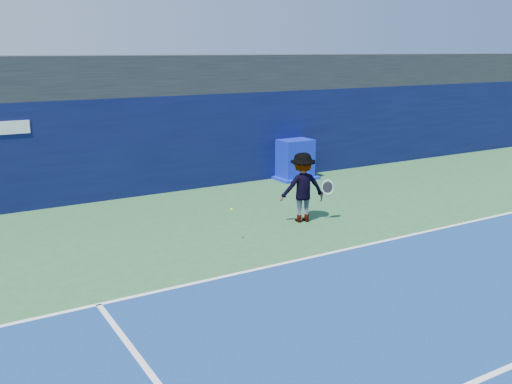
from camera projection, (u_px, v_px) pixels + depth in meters
ground at (430, 306)px, 10.00m from camera, size 80.00×80.00×0.00m
baseline at (325, 254)px, 12.50m from camera, size 24.00×0.10×0.01m
stadium_band at (170, 74)px, 18.72m from camera, size 36.00×3.00×1.20m
back_wall_assembly at (185, 141)px, 18.39m from camera, size 36.00×1.03×3.00m
equipment_cart at (292, 160)px, 19.85m from camera, size 1.45×1.45×1.37m
tennis_player at (302, 187)px, 14.73m from camera, size 1.40×0.93×1.81m
tennis_ball at (232, 209)px, 13.11m from camera, size 0.06×0.06×0.06m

